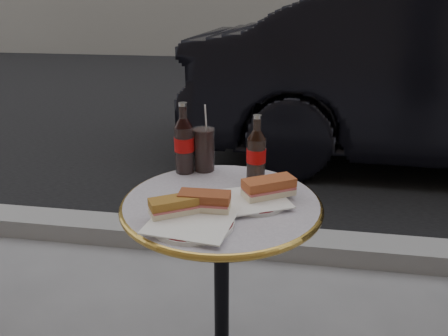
# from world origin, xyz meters

# --- Properties ---
(asphalt_road) EXTENTS (40.00, 8.00, 0.00)m
(asphalt_road) POSITION_xyz_m (0.00, 5.00, 0.00)
(asphalt_road) COLOR black
(asphalt_road) RESTS_ON ground
(curb) EXTENTS (40.00, 0.20, 0.12)m
(curb) POSITION_xyz_m (0.00, 0.90, 0.05)
(curb) COLOR gray
(curb) RESTS_ON ground
(bistro_table) EXTENTS (0.62, 0.62, 0.73)m
(bistro_table) POSITION_xyz_m (0.00, 0.00, 0.37)
(bistro_table) COLOR #BAB2C4
(bistro_table) RESTS_ON ground
(plate_left) EXTENTS (0.29, 0.29, 0.01)m
(plate_left) POSITION_xyz_m (-0.05, -0.16, 0.74)
(plate_left) COLOR white
(plate_left) RESTS_ON bistro_table
(plate_right) EXTENTS (0.24, 0.24, 0.01)m
(plate_right) POSITION_xyz_m (0.10, 0.00, 0.74)
(plate_right) COLOR silver
(plate_right) RESTS_ON bistro_table
(sandwich_left_a) EXTENTS (0.15, 0.12, 0.05)m
(sandwich_left_a) POSITION_xyz_m (-0.11, -0.14, 0.77)
(sandwich_left_a) COLOR #9A6727
(sandwich_left_a) RESTS_ON plate_left
(sandwich_left_b) EXTENTS (0.15, 0.07, 0.05)m
(sandwich_left_b) POSITION_xyz_m (-0.03, -0.10, 0.77)
(sandwich_left_b) COLOR brown
(sandwich_left_b) RESTS_ON plate_left
(sandwich_right) EXTENTS (0.17, 0.15, 0.06)m
(sandwich_right) POSITION_xyz_m (0.14, 0.03, 0.77)
(sandwich_right) COLOR #A7502A
(sandwich_right) RESTS_ON plate_right
(cola_bottle_left) EXTENTS (0.08, 0.08, 0.25)m
(cola_bottle_left) POSITION_xyz_m (-0.17, 0.21, 0.86)
(cola_bottle_left) COLOR black
(cola_bottle_left) RESTS_ON bistro_table
(cola_bottle_right) EXTENTS (0.07, 0.07, 0.23)m
(cola_bottle_right) POSITION_xyz_m (0.09, 0.16, 0.85)
(cola_bottle_right) COLOR black
(cola_bottle_right) RESTS_ON bistro_table
(cola_glass) EXTENTS (0.10, 0.10, 0.16)m
(cola_glass) POSITION_xyz_m (-0.10, 0.24, 0.81)
(cola_glass) COLOR black
(cola_glass) RESTS_ON bistro_table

